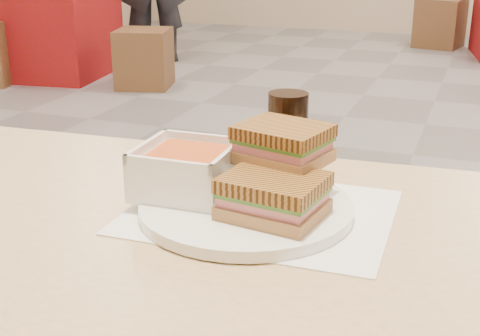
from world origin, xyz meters
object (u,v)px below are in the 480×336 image
(cola_glass, at_px, (287,135))
(bg_chair_2l, at_px, (440,23))
(main_table, at_px, (122,294))
(soup_bowl, at_px, (187,172))
(plate, at_px, (246,208))
(bg_table_0, at_px, (49,26))
(panini_lower, at_px, (273,196))
(bg_chair_0r, at_px, (144,58))

(cola_glass, height_order, bg_chair_2l, cola_glass)
(main_table, bearing_deg, soup_bowl, 56.38)
(plate, height_order, bg_table_0, bg_table_0)
(bg_chair_2l, bearing_deg, main_table, -89.61)
(main_table, bearing_deg, plate, 28.44)
(plate, height_order, cola_glass, cola_glass)
(panini_lower, bearing_deg, soup_bowl, 165.35)
(cola_glass, bearing_deg, bg_chair_0r, 122.22)
(soup_bowl, height_order, bg_table_0, soup_bowl)
(main_table, height_order, panini_lower, panini_lower)
(panini_lower, xyz_separation_m, bg_chair_0r, (-2.17, 3.58, -0.58))
(plate, relative_size, cola_glass, 2.19)
(cola_glass, xyz_separation_m, bg_table_0, (-3.06, 3.52, -0.42))
(plate, xyz_separation_m, bg_chair_2l, (-0.20, 6.22, -0.52))
(main_table, xyz_separation_m, plate, (0.16, 0.08, 0.12))
(plate, relative_size, bg_table_0, 0.30)
(plate, height_order, bg_chair_0r, plate)
(plate, distance_m, bg_chair_0r, 4.17)
(plate, distance_m, soup_bowl, 0.10)
(main_table, xyz_separation_m, panini_lower, (0.21, 0.06, 0.16))
(soup_bowl, bearing_deg, bg_chair_2l, 90.98)
(panini_lower, xyz_separation_m, bg_table_0, (-3.10, 3.72, -0.40))
(bg_chair_2l, bearing_deg, bg_table_0, -138.55)
(plate, relative_size, bg_chair_2l, 0.59)
(cola_glass, bearing_deg, panini_lower, -78.20)
(bg_table_0, bearing_deg, panini_lower, -50.18)
(plate, relative_size, bg_chair_0r, 0.64)
(panini_lower, distance_m, bg_chair_0r, 4.23)
(plate, bearing_deg, bg_chair_0r, 120.87)
(plate, distance_m, bg_chair_2l, 6.24)
(main_table, height_order, bg_chair_2l, main_table)
(panini_lower, distance_m, bg_chair_2l, 6.28)
(soup_bowl, bearing_deg, bg_chair_0r, 119.80)
(plate, distance_m, panini_lower, 0.07)
(bg_chair_0r, xyz_separation_m, bg_chair_2l, (1.92, 2.67, 0.02))
(bg_chair_0r, bearing_deg, panini_lower, -58.75)
(main_table, distance_m, soup_bowl, 0.20)
(plate, bearing_deg, bg_table_0, 129.59)
(panini_lower, relative_size, cola_glass, 1.04)
(soup_bowl, bearing_deg, plate, -5.67)
(soup_bowl, xyz_separation_m, panini_lower, (0.14, -0.04, -0.00))
(panini_lower, bearing_deg, bg_chair_0r, 121.25)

